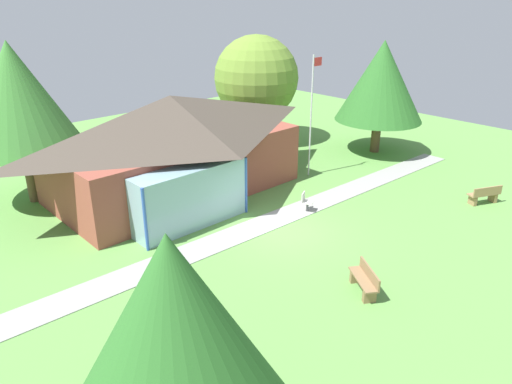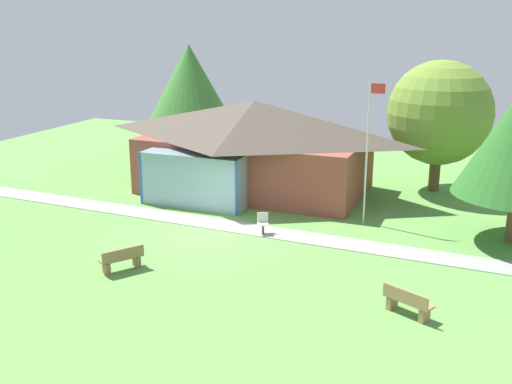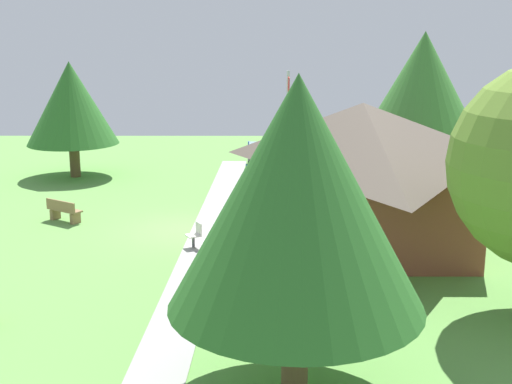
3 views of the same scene
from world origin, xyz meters
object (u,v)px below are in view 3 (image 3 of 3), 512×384
flagpole (287,172)px  tree_east_hedge (297,195)px  bench_front_center (64,211)px  pavilion (357,162)px  tree_lawn_corner (71,103)px  patio_chair_lawn_spare (195,236)px  tree_behind_pavilion_left (423,85)px

flagpole → tree_east_hedge: size_ratio=0.95×
bench_front_center → tree_east_hedge: bearing=-24.1°
flagpole → tree_east_hedge: bearing=-0.7°
pavilion → tree_lawn_corner: tree_lawn_corner is taller
pavilion → flagpole: (6.27, -2.78, 0.96)m
flagpole → tree_lawn_corner: flagpole is taller
patio_chair_lawn_spare → tree_behind_pavilion_left: (-8.03, 9.15, 4.30)m
flagpole → tree_behind_pavilion_left: 13.19m
flagpole → bench_front_center: 10.84m
tree_east_hedge → tree_behind_pavilion_left: bearing=159.8°
tree_east_hedge → patio_chair_lawn_spare: bearing=-163.2°
bench_front_center → flagpole: bearing=-6.3°
patio_chair_lawn_spare → tree_east_hedge: bearing=169.6°
flagpole → tree_behind_pavilion_left: size_ratio=0.86×
pavilion → bench_front_center: (-0.35, -10.86, -1.94)m
flagpole → pavilion: bearing=156.1°
patio_chair_lawn_spare → tree_east_hedge: 10.35m
patio_chair_lawn_spare → tree_behind_pavilion_left: bearing=-75.9°
bench_front_center → tree_lawn_corner: 8.74m
tree_east_hedge → tree_behind_pavilion_left: 18.43m
pavilion → tree_east_hedge: tree_east_hedge is taller
bench_front_center → tree_behind_pavilion_left: size_ratio=0.21×
bench_front_center → patio_chair_lawn_spare: (3.14, 5.21, 0.01)m
pavilion → tree_behind_pavilion_left: (-5.24, 3.50, 2.37)m
tree_east_hedge → flagpole: bearing=179.3°
tree_east_hedge → bench_front_center: bearing=-147.1°
pavilion → tree_behind_pavilion_left: size_ratio=1.68×
pavilion → patio_chair_lawn_spare: 6.59m
tree_lawn_corner → bench_front_center: bearing=11.7°
tree_lawn_corner → patio_chair_lawn_spare: bearing=31.7°
pavilion → tree_lawn_corner: 15.08m
tree_behind_pavilion_left → pavilion: bearing=-33.7°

